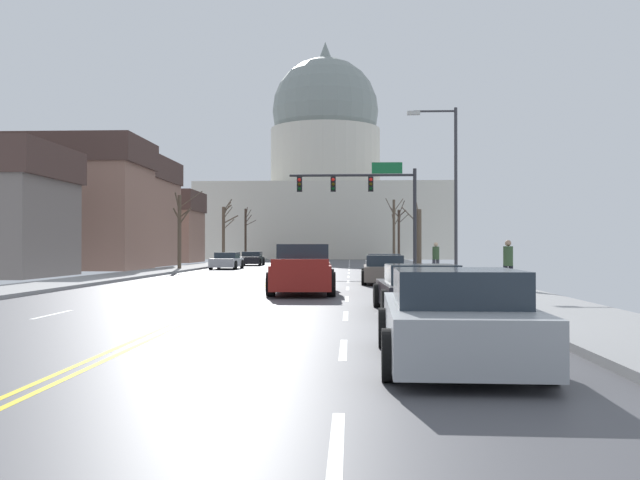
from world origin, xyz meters
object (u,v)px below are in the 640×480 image
(sedan_near_04, at_px, (455,319))
(sedan_near_00, at_px, (384,265))
(sedan_near_03, at_px, (420,290))
(sedan_oncoming_00, at_px, (227,261))
(sedan_near_01, at_px, (384,270))
(street_lamp_right, at_px, (449,178))
(pickup_truck_near_02, at_px, (303,271))
(sedan_oncoming_01, at_px, (252,259))
(pedestrian_01, at_px, (508,262))
(signal_gantry, at_px, (369,193))
(sedan_oncoming_02, at_px, (296,257))
(pedestrian_00, at_px, (436,257))

(sedan_near_04, bearing_deg, sedan_near_00, 89.23)
(sedan_near_03, relative_size, sedan_oncoming_00, 0.97)
(sedan_near_01, bearing_deg, street_lamp_right, -2.35)
(sedan_near_04, relative_size, sedan_oncoming_00, 1.02)
(pickup_truck_near_02, bearing_deg, street_lamp_right, 45.29)
(sedan_oncoming_01, distance_m, pedestrian_01, 37.19)
(sedan_near_01, height_order, pickup_truck_near_02, pickup_truck_near_02)
(signal_gantry, relative_size, sedan_near_04, 1.77)
(sedan_near_00, relative_size, sedan_oncoming_00, 1.04)
(street_lamp_right, distance_m, sedan_near_01, 4.92)
(signal_gantry, xyz_separation_m, sedan_oncoming_00, (-10.18, 6.85, -4.43))
(sedan_near_01, bearing_deg, sedan_near_04, -90.08)
(sedan_near_01, relative_size, sedan_oncoming_02, 1.00)
(sedan_oncoming_01, xyz_separation_m, pedestrian_01, (14.17, -34.39, 0.52))
(street_lamp_right, bearing_deg, sedan_oncoming_01, 114.02)
(pickup_truck_near_02, bearing_deg, sedan_oncoming_00, 106.14)
(sedan_near_01, height_order, sedan_oncoming_02, sedan_near_01)
(sedan_near_03, xyz_separation_m, sedan_oncoming_00, (-10.72, 32.31, 0.02))
(sedan_near_01, bearing_deg, sedan_oncoming_01, 109.25)
(sedan_oncoming_01, bearing_deg, street_lamp_right, -65.98)
(signal_gantry, height_order, pedestrian_00, signal_gantry)
(sedan_oncoming_01, height_order, pedestrian_01, pedestrian_01)
(sedan_near_03, height_order, sedan_oncoming_02, sedan_oncoming_02)
(sedan_near_04, distance_m, sedan_oncoming_01, 50.18)
(pickup_truck_near_02, height_order, sedan_oncoming_00, pickup_truck_near_02)
(pickup_truck_near_02, xyz_separation_m, sedan_oncoming_02, (-3.88, 45.59, -0.18))
(street_lamp_right, relative_size, sedan_near_04, 1.69)
(sedan_near_01, relative_size, pedestrian_00, 2.71)
(street_lamp_right, xyz_separation_m, sedan_near_00, (-2.48, 7.51, -4.03))
(signal_gantry, height_order, sedan_oncoming_02, signal_gantry)
(sedan_near_00, height_order, sedan_near_03, sedan_near_00)
(pedestrian_01, bearing_deg, sedan_near_00, 106.16)
(signal_gantry, distance_m, pedestrian_01, 18.90)
(street_lamp_right, distance_m, sedan_oncoming_00, 23.84)
(sedan_near_01, bearing_deg, sedan_near_03, -89.02)
(sedan_oncoming_01, bearing_deg, sedan_near_03, -76.20)
(pickup_truck_near_02, bearing_deg, sedan_near_03, -64.02)
(sedan_near_03, distance_m, sedan_oncoming_02, 53.01)
(sedan_oncoming_00, bearing_deg, sedan_near_00, -47.53)
(signal_gantry, distance_m, sedan_near_01, 13.15)
(sedan_near_01, relative_size, pickup_truck_near_02, 0.84)
(signal_gantry, bearing_deg, sedan_near_01, -88.54)
(sedan_near_01, bearing_deg, pedestrian_01, -53.65)
(sedan_near_01, relative_size, sedan_near_03, 1.08)
(sedan_near_03, bearing_deg, pedestrian_01, 62.65)
(sedan_oncoming_01, relative_size, pedestrian_01, 2.62)
(sedan_near_00, height_order, sedan_near_04, sedan_near_04)
(pedestrian_00, bearing_deg, sedan_near_00, 125.67)
(signal_gantry, relative_size, sedan_oncoming_00, 1.80)
(sedan_near_03, bearing_deg, signal_gantry, 91.21)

